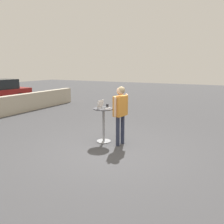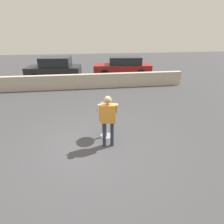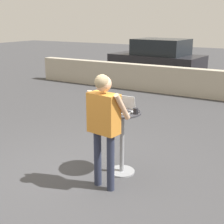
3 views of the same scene
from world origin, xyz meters
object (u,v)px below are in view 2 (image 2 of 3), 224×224
(laptop, at_px, (106,108))
(parked_car_near_street, at_px, (123,66))
(cafe_table, at_px, (106,120))
(standing_person, at_px, (108,115))
(coffee_mug, at_px, (113,108))
(parked_car_further_down, at_px, (55,68))

(laptop, xyz_separation_m, parked_car_near_street, (2.31, 8.65, -0.29))
(cafe_table, bearing_deg, standing_person, -89.72)
(coffee_mug, relative_size, standing_person, 0.07)
(coffee_mug, height_order, parked_car_near_street, parked_car_near_street)
(cafe_table, distance_m, parked_car_near_street, 8.96)
(coffee_mug, bearing_deg, cafe_table, 179.09)
(laptop, xyz_separation_m, parked_car_further_down, (-2.90, 8.46, -0.27))
(cafe_table, distance_m, laptop, 0.44)
(laptop, height_order, parked_car_near_street, parked_car_near_street)
(laptop, bearing_deg, parked_car_near_street, 75.06)
(cafe_table, relative_size, coffee_mug, 9.31)
(parked_car_near_street, bearing_deg, standing_person, -104.06)
(laptop, distance_m, standing_person, 0.56)
(laptop, xyz_separation_m, standing_person, (0.00, -0.56, 0.00))
(laptop, distance_m, coffee_mug, 0.23)
(standing_person, relative_size, parked_car_further_down, 0.42)
(cafe_table, xyz_separation_m, laptop, (0.00, 0.01, 0.44))
(cafe_table, bearing_deg, laptop, 89.47)
(laptop, relative_size, standing_person, 0.19)
(cafe_table, height_order, parked_car_near_street, parked_car_near_street)
(cafe_table, height_order, parked_car_further_down, parked_car_further_down)
(coffee_mug, distance_m, standing_person, 0.59)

